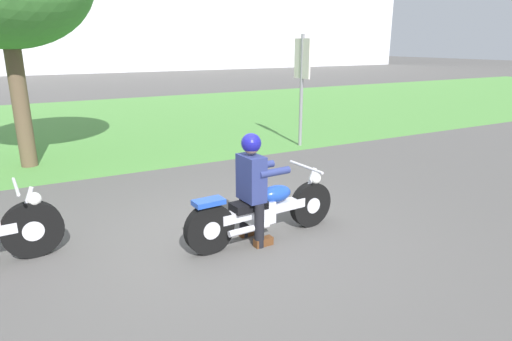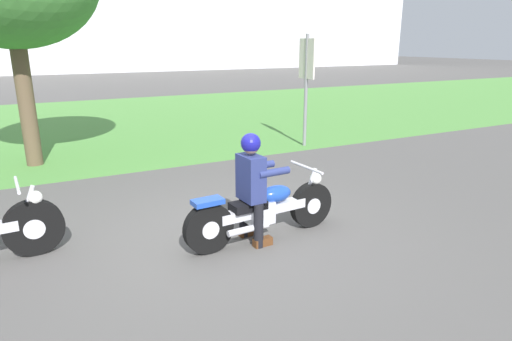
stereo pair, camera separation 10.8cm
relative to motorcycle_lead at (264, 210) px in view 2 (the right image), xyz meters
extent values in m
plane|color=#565451|center=(-0.44, 0.17, -0.38)|extent=(120.00, 120.00, 0.00)
cube|color=#549342|center=(-0.44, 9.74, -0.38)|extent=(60.00, 12.00, 0.01)
cylinder|color=black|center=(0.75, 0.05, -0.07)|extent=(0.62, 0.16, 0.61)
cylinder|color=silver|center=(0.75, 0.05, -0.07)|extent=(0.22, 0.15, 0.21)
cylinder|color=black|center=(-0.76, -0.05, -0.07)|extent=(0.62, 0.16, 0.61)
cylinder|color=silver|center=(-0.76, -0.05, -0.07)|extent=(0.22, 0.15, 0.21)
cube|color=silver|center=(-0.01, 0.00, 0.01)|extent=(1.22, 0.22, 0.12)
cube|color=silver|center=(-0.06, 0.00, -0.01)|extent=(0.34, 0.26, 0.28)
ellipsoid|color=#1E47B2|center=(0.17, 0.01, 0.19)|extent=(0.45, 0.27, 0.22)
cube|color=black|center=(-0.23, -0.01, 0.11)|extent=(0.45, 0.27, 0.10)
cube|color=#1E47B2|center=(-0.76, -0.05, 0.26)|extent=(0.37, 0.22, 0.06)
cylinder|color=silver|center=(0.70, 0.05, 0.18)|extent=(0.26, 0.07, 0.53)
cylinder|color=silver|center=(0.65, 0.05, 0.47)|extent=(0.08, 0.66, 0.04)
sphere|color=white|center=(0.81, 0.06, 0.29)|extent=(0.16, 0.16, 0.16)
cylinder|color=silver|center=(-0.30, -0.16, -0.13)|extent=(0.55, 0.12, 0.08)
cylinder|color=black|center=(-0.20, 0.17, -0.10)|extent=(0.12, 0.12, 0.56)
cube|color=#593319|center=(-0.14, 0.17, -0.33)|extent=(0.25, 0.12, 0.10)
cylinder|color=black|center=(-0.17, -0.19, -0.10)|extent=(0.12, 0.12, 0.56)
cube|color=#593319|center=(-0.12, -0.19, -0.33)|extent=(0.25, 0.12, 0.10)
cube|color=navy|center=(-0.19, -0.01, 0.46)|extent=(0.24, 0.39, 0.56)
cylinder|color=navy|center=(0.02, 0.17, 0.54)|extent=(0.43, 0.12, 0.09)
cylinder|color=navy|center=(0.04, -0.16, 0.54)|extent=(0.43, 0.12, 0.09)
sphere|color=tan|center=(-0.19, -0.01, 0.86)|extent=(0.20, 0.20, 0.20)
sphere|color=navy|center=(-0.19, -0.01, 0.89)|extent=(0.24, 0.24, 0.24)
cylinder|color=black|center=(-2.59, 0.85, -0.05)|extent=(0.68, 0.16, 0.67)
cylinder|color=silver|center=(-2.59, 0.85, -0.05)|extent=(0.24, 0.16, 0.23)
cylinder|color=silver|center=(-2.64, 0.85, 0.20)|extent=(0.26, 0.07, 0.53)
cylinder|color=silver|center=(-2.69, 0.84, 0.49)|extent=(0.08, 0.66, 0.04)
sphere|color=white|center=(-2.53, 0.85, 0.31)|extent=(0.16, 0.16, 0.16)
cylinder|color=brown|center=(-2.50, 5.24, 0.84)|extent=(0.31, 0.31, 2.44)
cylinder|color=gray|center=(3.36, 4.16, 0.92)|extent=(0.08, 0.08, 2.60)
cube|color=silver|center=(3.36, 4.16, 1.67)|extent=(0.04, 0.60, 0.90)
camera|label=1|loc=(-2.54, -4.46, 2.02)|focal=30.67mm
camera|label=2|loc=(-2.44, -4.51, 2.02)|focal=30.67mm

